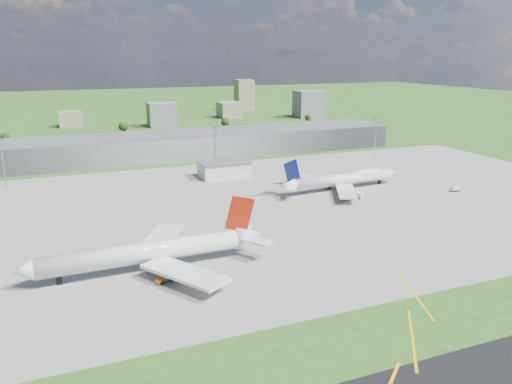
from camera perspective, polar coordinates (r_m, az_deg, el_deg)
name	(u,v)px	position (r m, az deg, el deg)	size (l,w,h in m)	color
ground	(184,161)	(321.90, -8.22, 3.55)	(1400.00, 1400.00, 0.00)	#2C591C
apron	(267,206)	(223.57, 1.21, -1.63)	(360.00, 190.00, 0.08)	gray
terminal	(178,145)	(334.80, -8.90, 5.30)	(300.00, 42.00, 15.00)	gray
ops_building	(224,170)	(276.77, -3.70, 2.56)	(26.00, 16.00, 8.00)	silver
mast_west	(2,155)	(276.49, -27.04, 3.77)	(3.50, 2.00, 25.90)	gray
mast_center	(215,141)	(288.08, -4.70, 5.84)	(3.50, 2.00, 25.90)	gray
mast_east	(376,130)	(337.24, 13.54, 6.89)	(3.50, 2.00, 25.90)	gray
airliner_red_twin	(152,252)	(161.59, -11.82, -6.78)	(76.74, 59.90, 21.08)	white
airliner_blue_quad	(343,180)	(254.16, 9.96, 1.42)	(69.08, 54.09, 18.03)	white
tug_yellow	(161,281)	(153.24, -10.80, -9.95)	(3.60, 3.29, 1.61)	orange
van_white_near	(358,195)	(240.74, 11.58, -0.38)	(3.68, 5.44, 2.55)	white
van_white_far	(456,189)	(266.10, 21.84, 0.30)	(4.59, 2.58, 2.29)	silver
bldg_cw	(70,119)	(499.77, -20.46, 7.81)	(20.00, 18.00, 14.00)	gray
bldg_c	(162,115)	(478.76, -10.67, 8.69)	(26.00, 20.00, 22.00)	slate
bldg_ce	(229,110)	(538.51, -3.08, 9.35)	(22.00, 24.00, 16.00)	gray
bldg_e	(309,104)	(542.42, 6.11, 9.97)	(30.00, 22.00, 28.00)	slate
bldg_tall_e	(244,95)	(607.31, -1.35, 11.02)	(20.00, 18.00, 36.00)	gray
tree_w	(5,137)	(426.93, -26.74, 5.66)	(6.75, 6.75, 8.25)	#382314
tree_c	(123,127)	(443.58, -14.93, 7.24)	(8.10, 8.10, 9.90)	#382314
tree_e	(225,122)	(458.72, -3.55, 7.95)	(7.65, 7.65, 9.35)	#382314
tree_far_e	(308,118)	(503.40, 5.94, 8.46)	(6.30, 6.30, 7.70)	#382314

